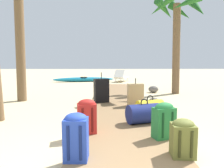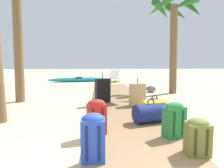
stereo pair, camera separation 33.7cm
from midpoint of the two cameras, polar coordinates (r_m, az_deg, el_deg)
ground_plane at (r=5.67m, az=0.84°, el=-7.09°), size 60.00×60.00×0.00m
boardwalk at (r=6.59m, az=0.23°, el=-4.85°), size 1.60×9.52×0.08m
suitcase_black at (r=6.26m, az=-4.12°, el=-1.80°), size 0.48×0.35×0.90m
backpack_red at (r=3.61m, az=-6.92°, el=-8.54°), size 0.35×0.28×0.59m
backpack_green at (r=3.51m, az=13.95°, el=-9.16°), size 0.39×0.31×0.58m
duffel_bag_navy at (r=4.28m, az=8.25°, el=-7.83°), size 0.75×0.57×0.49m
backpack_olive at (r=2.97m, az=19.22°, el=-13.09°), size 0.31×0.29×0.50m
backpack_blue at (r=2.67m, az=-8.83°, el=-13.80°), size 0.29×0.26×0.60m
suitcase_tan at (r=5.82m, az=5.29°, el=-2.89°), size 0.45×0.25×0.76m
duffel_bag_yellow at (r=4.91m, az=9.50°, el=-6.22°), size 0.67×0.50×0.46m
palm_tree_far_right at (r=9.04m, az=15.82°, el=16.62°), size 2.18×2.14×3.97m
lounge_chair at (r=13.41m, az=0.49°, el=2.03°), size 1.08×1.66×0.79m
kayak at (r=13.56m, az=-9.73°, el=1.22°), size 3.93×1.18×0.30m
rock_right_near at (r=8.95m, az=9.51°, el=-1.34°), size 0.47×0.42×0.28m
rock_right_mid at (r=6.49m, az=10.13°, el=-4.56°), size 0.46×0.47×0.21m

